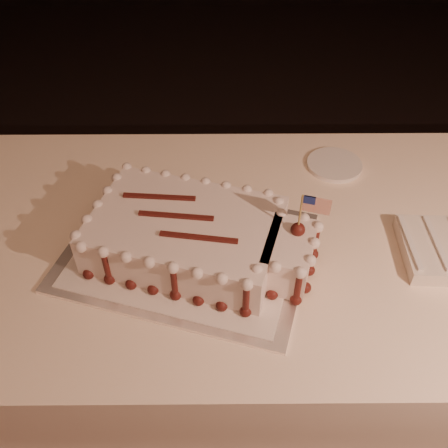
{
  "coord_description": "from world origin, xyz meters",
  "views": [
    {
      "loc": [
        -0.15,
        -0.19,
        1.54
      ],
      "look_at": [
        -0.14,
        0.54,
        0.84
      ],
      "focal_mm": 40.0,
      "sensor_mm": 36.0,
      "label": 1
    }
  ],
  "objects_px": {
    "banquet_table": "(276,329)",
    "side_plate": "(334,165)",
    "cake_board": "(187,251)",
    "sheet_cake": "(198,237)"
  },
  "relations": [
    {
      "from": "banquet_table",
      "to": "side_plate",
      "type": "xyz_separation_m",
      "value": [
        0.15,
        0.25,
        0.38
      ]
    },
    {
      "from": "cake_board",
      "to": "side_plate",
      "type": "distance_m",
      "value": 0.48
    },
    {
      "from": "cake_board",
      "to": "sheet_cake",
      "type": "bearing_deg",
      "value": 0.14
    },
    {
      "from": "side_plate",
      "to": "banquet_table",
      "type": "bearing_deg",
      "value": -120.51
    },
    {
      "from": "cake_board",
      "to": "sheet_cake",
      "type": "distance_m",
      "value": 0.06
    },
    {
      "from": "banquet_table",
      "to": "side_plate",
      "type": "relative_size",
      "value": 16.85
    },
    {
      "from": "side_plate",
      "to": "cake_board",
      "type": "bearing_deg",
      "value": -140.67
    },
    {
      "from": "cake_board",
      "to": "side_plate",
      "type": "bearing_deg",
      "value": 56.09
    },
    {
      "from": "sheet_cake",
      "to": "cake_board",
      "type": "bearing_deg",
      "value": 163.38
    },
    {
      "from": "banquet_table",
      "to": "sheet_cake",
      "type": "distance_m",
      "value": 0.48
    }
  ]
}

